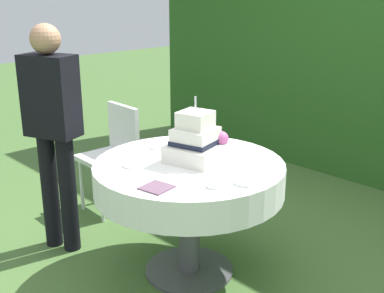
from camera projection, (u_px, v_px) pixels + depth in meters
ground_plane at (189, 271)px, 3.32m from camera, size 20.00×20.00×0.00m
cake_table at (189, 180)px, 3.12m from camera, size 1.20×1.20×0.77m
wedding_cake at (196, 142)px, 3.09m from camera, size 0.38×0.38×0.41m
serving_plate_near at (133, 165)px, 3.03m from camera, size 0.13×0.13×0.01m
serving_plate_far at (158, 147)px, 3.36m from camera, size 0.11×0.11×0.01m
serving_plate_left at (246, 182)px, 2.77m from camera, size 0.15×0.15×0.01m
serving_plate_right at (215, 186)px, 2.71m from camera, size 0.10×0.10×0.01m
napkin_stack at (157, 187)px, 2.69m from camera, size 0.18×0.18×0.01m
garden_chair at (114, 148)px, 4.12m from camera, size 0.41×0.41×0.89m
standing_person at (53, 124)px, 3.36m from camera, size 0.41×0.32×1.60m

